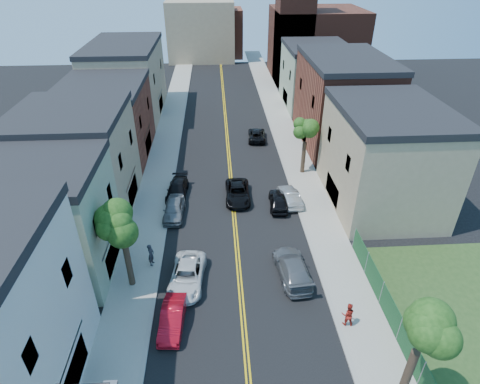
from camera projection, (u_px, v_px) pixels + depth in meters
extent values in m
cube|color=gray|center=(166.00, 139.00, 50.96)|extent=(3.20, 100.00, 0.15)
cube|color=gray|center=(287.00, 136.00, 51.81)|extent=(3.20, 100.00, 0.15)
cube|color=gray|center=(180.00, 138.00, 51.05)|extent=(0.30, 100.00, 0.15)
cube|color=gray|center=(274.00, 136.00, 51.71)|extent=(0.30, 100.00, 0.15)
cube|color=gray|center=(43.00, 225.00, 28.08)|extent=(9.00, 8.00, 8.50)
cube|color=#998466|center=(78.00, 164.00, 35.58)|extent=(9.00, 10.00, 9.00)
cube|color=brown|center=(106.00, 123.00, 45.16)|extent=(9.00, 12.00, 8.00)
cube|color=#998466|center=(127.00, 82.00, 56.64)|extent=(9.00, 16.00, 9.50)
cube|color=#998466|center=(384.00, 160.00, 36.24)|extent=(9.00, 12.00, 9.00)
cube|color=brown|center=(342.00, 104.00, 47.84)|extent=(9.00, 14.00, 10.00)
cube|color=gray|center=(315.00, 78.00, 60.11)|extent=(9.00, 12.00, 8.50)
cube|color=#4C2319|center=(315.00, 44.00, 72.94)|extent=(16.00, 14.00, 12.00)
cube|color=#4C2319|center=(295.00, 18.00, 66.64)|extent=(6.00, 6.00, 22.00)
cube|color=#998466|center=(201.00, 32.00, 83.64)|extent=(14.00, 8.00, 12.00)
cube|color=brown|center=(219.00, 33.00, 87.78)|extent=(10.00, 8.00, 10.00)
cube|color=#143F1E|center=(390.00, 310.00, 25.50)|extent=(0.04, 15.00, 1.90)
cube|color=#233F19|center=(474.00, 317.00, 26.40)|extent=(12.00, 15.00, 0.02)
cylinder|color=#332519|center=(129.00, 263.00, 27.83)|extent=(0.44, 0.44, 3.96)
sphere|color=#163B10|center=(119.00, 213.00, 25.55)|extent=(5.20, 5.20, 5.20)
sphere|color=#163B10|center=(123.00, 203.00, 24.70)|extent=(3.90, 3.90, 3.90)
sphere|color=#163B10|center=(114.00, 215.00, 26.24)|extent=(3.64, 3.64, 3.64)
cylinder|color=#332519|center=(406.00, 379.00, 20.09)|extent=(0.44, 0.44, 4.40)
sphere|color=#163B10|center=(430.00, 315.00, 17.55)|extent=(5.80, 5.80, 5.80)
sphere|color=#163B10|center=(455.00, 303.00, 16.60)|extent=(4.35, 4.35, 4.35)
sphere|color=#163B10|center=(409.00, 314.00, 18.32)|extent=(4.06, 4.06, 4.06)
cylinder|color=#332519|center=(303.00, 157.00, 42.36)|extent=(0.44, 0.44, 3.52)
sphere|color=#163B10|center=(306.00, 125.00, 40.39)|extent=(4.40, 4.40, 4.40)
sphere|color=#163B10|center=(312.00, 118.00, 39.67)|extent=(3.30, 3.30, 3.30)
sphere|color=#163B10|center=(301.00, 127.00, 40.97)|extent=(3.08, 3.08, 3.08)
imported|color=#B80C1B|center=(172.00, 318.00, 25.49)|extent=(1.69, 4.15, 1.34)
imported|color=silver|center=(187.00, 276.00, 28.76)|extent=(2.86, 5.34, 1.43)
imported|color=slate|center=(174.00, 209.00, 36.04)|extent=(1.94, 4.48, 1.50)
imported|color=black|center=(177.00, 189.00, 39.09)|extent=(2.26, 4.79, 1.35)
imported|color=#595C61|center=(292.00, 268.00, 29.37)|extent=(2.59, 5.52, 1.56)
imported|color=black|center=(278.00, 200.00, 37.35)|extent=(1.96, 4.27, 1.42)
imported|color=#9C9FA3|center=(290.00, 196.00, 37.97)|extent=(1.94, 4.33, 1.38)
imported|color=black|center=(257.00, 135.00, 50.67)|extent=(2.48, 4.75, 1.28)
imported|color=black|center=(238.00, 193.00, 38.53)|extent=(2.44, 5.13, 1.41)
imported|color=#24242B|center=(151.00, 255.00, 30.15)|extent=(0.54, 0.74, 1.88)
imported|color=#A02118|center=(348.00, 314.00, 25.31)|extent=(0.95, 0.79, 1.77)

